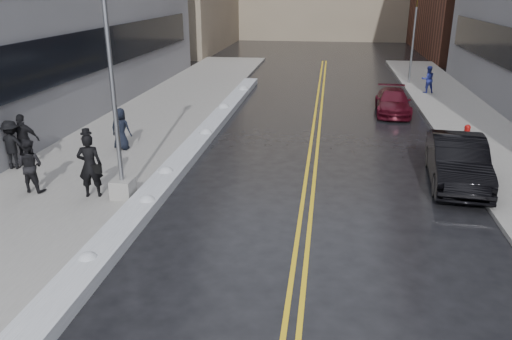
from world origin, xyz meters
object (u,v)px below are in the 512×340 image
at_px(car_maroon, 393,102).
at_px(fire_hydrant, 467,132).
at_px(pedestrian_c, 121,129).
at_px(car_black, 457,161).
at_px(pedestrian_d, 24,140).
at_px(traffic_signal, 414,34).
at_px(pedestrian_e, 12,145).
at_px(pedestrian_east, 428,79).
at_px(pedestrian_b, 30,166).
at_px(lamppost, 116,125).
at_px(pedestrian_fedora, 90,166).

bearing_deg(car_maroon, fire_hydrant, -61.77).
bearing_deg(pedestrian_c, car_black, 178.48).
xyz_separation_m(pedestrian_d, car_maroon, (14.54, 10.85, -0.49)).
xyz_separation_m(traffic_signal, pedestrian_e, (-16.80, -19.99, -2.35)).
xyz_separation_m(fire_hydrant, pedestrian_east, (0.11, 10.55, 0.43)).
bearing_deg(car_black, pedestrian_d, -172.17).
xyz_separation_m(pedestrian_b, pedestrian_east, (15.52, 18.49, -0.05)).
bearing_deg(lamppost, traffic_signal, 61.79).
distance_m(pedestrian_b, car_maroon, 18.46).
height_order(traffic_signal, pedestrian_fedora, traffic_signal).
distance_m(pedestrian_fedora, pedestrian_b, 2.12).
bearing_deg(pedestrian_fedora, pedestrian_d, -47.25).
xyz_separation_m(traffic_signal, car_black, (-1.00, -18.84, -2.58)).
height_order(pedestrian_c, pedestrian_e, pedestrian_e).
distance_m(lamppost, pedestrian_e, 5.59).
relative_size(pedestrian_east, car_maroon, 0.38).
bearing_deg(car_maroon, pedestrian_fedora, -126.33).
height_order(lamppost, pedestrian_e, lamppost).
relative_size(pedestrian_fedora, pedestrian_east, 1.24).
xyz_separation_m(lamppost, fire_hydrant, (12.30, 8.00, -1.98)).
bearing_deg(pedestrian_e, traffic_signal, -134.06).
relative_size(pedestrian_fedora, pedestrian_d, 1.07).
relative_size(pedestrian_b, pedestrian_east, 1.06).
bearing_deg(pedestrian_b, pedestrian_fedora, -179.38).
bearing_deg(lamppost, pedestrian_e, 158.11).
relative_size(lamppost, car_maroon, 1.76).
height_order(lamppost, traffic_signal, lamppost).
xyz_separation_m(pedestrian_d, car_black, (15.59, 0.71, -0.30)).
xyz_separation_m(traffic_signal, pedestrian_b, (-14.91, -21.94, -2.37)).
bearing_deg(pedestrian_east, pedestrian_c, 31.95).
height_order(fire_hydrant, pedestrian_b, pedestrian_b).
distance_m(traffic_signal, car_black, 19.04).
relative_size(lamppost, pedestrian_b, 4.32).
height_order(lamppost, pedestrian_d, lamppost).
xyz_separation_m(pedestrian_c, pedestrian_east, (14.40, 13.81, -0.03)).
height_order(pedestrian_fedora, pedestrian_c, pedestrian_fedora).
bearing_deg(traffic_signal, lamppost, -118.21).
bearing_deg(pedestrian_d, pedestrian_fedora, 137.28).
bearing_deg(pedestrian_d, car_black, 173.14).
distance_m(fire_hydrant, car_black, 5.07).
relative_size(traffic_signal, pedestrian_fedora, 2.91).
bearing_deg(pedestrian_d, pedestrian_e, 55.21).
relative_size(pedestrian_c, pedestrian_e, 0.95).
xyz_separation_m(lamppost, pedestrian_e, (-5.00, 2.01, -1.48)).
distance_m(pedestrian_d, pedestrian_e, 0.49).
distance_m(pedestrian_d, pedestrian_east, 23.57).
xyz_separation_m(pedestrian_fedora, car_black, (11.80, 3.20, -0.36)).
bearing_deg(pedestrian_b, pedestrian_c, -100.09).
bearing_deg(pedestrian_d, pedestrian_b, 115.75).
xyz_separation_m(lamppost, pedestrian_c, (-1.99, 4.74, -1.52)).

